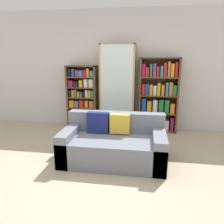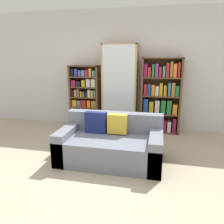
{
  "view_description": "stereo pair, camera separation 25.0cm",
  "coord_description": "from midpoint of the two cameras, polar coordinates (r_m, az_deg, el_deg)",
  "views": [
    {
      "loc": [
        0.67,
        -2.82,
        1.68
      ],
      "look_at": [
        0.04,
        1.25,
        0.62
      ],
      "focal_mm": 35.0,
      "sensor_mm": 36.0,
      "label": 1
    },
    {
      "loc": [
        0.92,
        -2.78,
        1.68
      ],
      "look_at": [
        0.04,
        1.25,
        0.62
      ],
      "focal_mm": 35.0,
      "sensor_mm": 36.0,
      "label": 2
    }
  ],
  "objects": [
    {
      "name": "display_cabinet",
      "position": [
        4.99,
        0.03,
        6.27
      ],
      "size": [
        0.78,
        0.36,
        1.94
      ],
      "color": "tan",
      "rests_on": "ground"
    },
    {
      "name": "ground_plane",
      "position": [
        3.36,
        -6.29,
        -15.64
      ],
      "size": [
        16.0,
        16.0,
        0.0
      ],
      "primitive_type": "plane",
      "color": "tan"
    },
    {
      "name": "wine_bottle",
      "position": [
        4.44,
        4.53,
        -5.63
      ],
      "size": [
        0.08,
        0.08,
        0.39
      ],
      "color": "#143819",
      "rests_on": "ground"
    },
    {
      "name": "bookshelf_left",
      "position": [
        5.24,
        -9.07,
        3.71
      ],
      "size": [
        0.7,
        0.32,
        1.47
      ],
      "color": "brown",
      "rests_on": "ground"
    },
    {
      "name": "couch",
      "position": [
        3.62,
        -1.62,
        -8.45
      ],
      "size": [
        1.65,
        0.88,
        0.77
      ],
      "color": "slate",
      "rests_on": "ground"
    },
    {
      "name": "bookshelf_right",
      "position": [
        4.98,
        10.57,
        3.88
      ],
      "size": [
        0.86,
        0.32,
        1.65
      ],
      "color": "brown",
      "rests_on": "ground"
    },
    {
      "name": "wall_back",
      "position": [
        5.17,
        -0.01,
        10.78
      ],
      "size": [
        6.91,
        0.06,
        2.7
      ],
      "color": "silver",
      "rests_on": "ground"
    }
  ]
}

